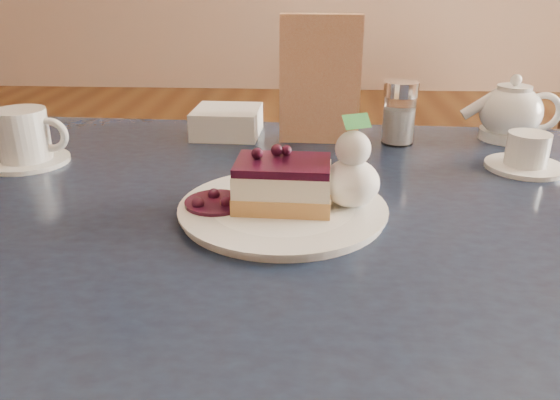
# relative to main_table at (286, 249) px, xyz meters

# --- Properties ---
(main_table) EXTENTS (1.34, 0.92, 0.82)m
(main_table) POSITION_rel_main_table_xyz_m (0.00, 0.00, 0.00)
(main_table) COLOR #162239
(main_table) RESTS_ON ground
(dessert_plate) EXTENTS (0.28, 0.28, 0.01)m
(dessert_plate) POSITION_rel_main_table_xyz_m (-0.00, -0.05, 0.09)
(dessert_plate) COLOR white
(dessert_plate) RESTS_ON main_table
(cheesecake_slice) EXTENTS (0.13, 0.10, 0.07)m
(cheesecake_slice) POSITION_rel_main_table_xyz_m (-0.00, -0.05, 0.13)
(cheesecake_slice) COLOR #DEAB57
(cheesecake_slice) RESTS_ON dessert_plate
(whipped_cream) EXTENTS (0.08, 0.08, 0.07)m
(whipped_cream) POSITION_rel_main_table_xyz_m (0.09, -0.05, 0.13)
(whipped_cream) COLOR white
(whipped_cream) RESTS_ON dessert_plate
(berry_sauce) EXTENTS (0.09, 0.09, 0.01)m
(berry_sauce) POSITION_rel_main_table_xyz_m (-0.10, -0.06, 0.10)
(berry_sauce) COLOR #3C0E2B
(berry_sauce) RESTS_ON dessert_plate
(coffee_set) EXTENTS (0.15, 0.14, 0.10)m
(coffee_set) POSITION_rel_main_table_xyz_m (-0.46, 0.14, 0.13)
(coffee_set) COLOR white
(coffee_set) RESTS_ON main_table
(tea_set) EXTENTS (0.17, 0.30, 0.11)m
(tea_set) POSITION_rel_main_table_xyz_m (0.42, 0.30, 0.13)
(tea_set) COLOR white
(tea_set) RESTS_ON main_table
(menu_card) EXTENTS (0.15, 0.04, 0.24)m
(menu_card) POSITION_rel_main_table_xyz_m (0.05, 0.30, 0.21)
(menu_card) COLOR beige
(menu_card) RESTS_ON main_table
(sugar_shaker) EXTENTS (0.07, 0.07, 0.12)m
(sugar_shaker) POSITION_rel_main_table_xyz_m (0.20, 0.29, 0.15)
(sugar_shaker) COLOR white
(sugar_shaker) RESTS_ON main_table
(napkin_stack) EXTENTS (0.14, 0.14, 0.05)m
(napkin_stack) POSITION_rel_main_table_xyz_m (-0.14, 0.33, 0.11)
(napkin_stack) COLOR white
(napkin_stack) RESTS_ON main_table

